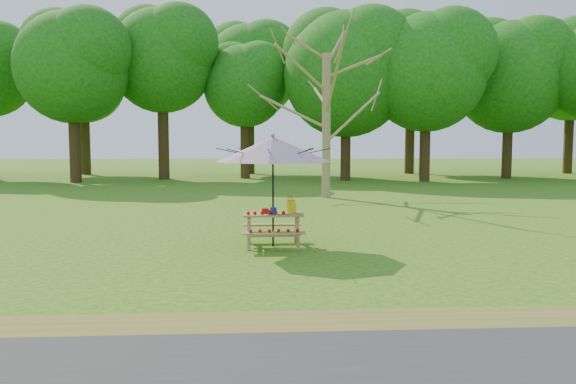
{
  "coord_description": "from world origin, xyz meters",
  "views": [
    {
      "loc": [
        0.34,
        -9.01,
        2.1
      ],
      "look_at": [
        0.99,
        2.13,
        1.1
      ],
      "focal_mm": 35.0,
      "sensor_mm": 36.0,
      "label": 1
    }
  ],
  "objects": [
    {
      "name": "treeline",
      "position": [
        0.0,
        22.0,
        8.0
      ],
      "size": [
        60.0,
        12.0,
        16.0
      ],
      "primitive_type": null,
      "color": "#0E570F",
      "rests_on": "ground"
    },
    {
      "name": "picnic_table",
      "position": [
        0.69,
        2.12,
        0.33
      ],
      "size": [
        1.2,
        1.32,
        0.67
      ],
      "color": "olive",
      "rests_on": "ground"
    },
    {
      "name": "drygrass_strip",
      "position": [
        0.0,
        -2.8,
        0.0
      ],
      "size": [
        120.0,
        1.2,
        0.01
      ],
      "primitive_type": "cube",
      "color": "olive",
      "rests_on": "ground"
    },
    {
      "name": "patio_umbrella",
      "position": [
        0.69,
        2.13,
        1.95
      ],
      "size": [
        2.53,
        2.53,
        2.26
      ],
      "color": "black",
      "rests_on": "ground"
    },
    {
      "name": "ground",
      "position": [
        0.0,
        0.0,
        0.0
      ],
      "size": [
        120.0,
        120.0,
        0.0
      ],
      "primitive_type": "plane",
      "color": "#276112",
      "rests_on": "ground"
    },
    {
      "name": "produce_bins",
      "position": [
        0.63,
        2.15,
        0.72
      ],
      "size": [
        0.3,
        0.42,
        0.13
      ],
      "color": "red",
      "rests_on": "picnic_table"
    },
    {
      "name": "flower_bucket",
      "position": [
        1.07,
        2.27,
        0.89
      ],
      "size": [
        0.31,
        0.29,
        0.42
      ],
      "color": "yellow",
      "rests_on": "picnic_table"
    },
    {
      "name": "tomatoes_row",
      "position": [
        0.54,
        1.95,
        0.71
      ],
      "size": [
        0.77,
        0.13,
        0.07
      ],
      "primitive_type": null,
      "color": "red",
      "rests_on": "picnic_table"
    }
  ]
}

